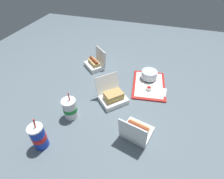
# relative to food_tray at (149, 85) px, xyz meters

# --- Properties ---
(ground_plane) EXTENTS (3.20, 3.20, 0.00)m
(ground_plane) POSITION_rel_food_tray_xyz_m (-0.21, 0.22, -0.01)
(ground_plane) COLOR slate
(food_tray) EXTENTS (0.40, 0.31, 0.01)m
(food_tray) POSITION_rel_food_tray_xyz_m (0.00, 0.00, 0.00)
(food_tray) COLOR red
(food_tray) RESTS_ON ground_plane
(cake_container) EXTENTS (0.14, 0.14, 0.07)m
(cake_container) POSITION_rel_food_tray_xyz_m (0.08, 0.01, 0.04)
(cake_container) COLOR black
(cake_container) RESTS_ON food_tray
(ketchup_cup) EXTENTS (0.04, 0.04, 0.02)m
(ketchup_cup) POSITION_rel_food_tray_xyz_m (-0.07, -0.01, 0.02)
(ketchup_cup) COLOR white
(ketchup_cup) RESTS_ON food_tray
(napkin_stack) EXTENTS (0.10, 0.10, 0.00)m
(napkin_stack) POSITION_rel_food_tray_xyz_m (-0.07, -0.09, 0.01)
(napkin_stack) COLOR white
(napkin_stack) RESTS_ON food_tray
(plastic_fork) EXTENTS (0.11, 0.03, 0.00)m
(plastic_fork) POSITION_rel_food_tray_xyz_m (-0.01, 0.05, 0.01)
(plastic_fork) COLOR white
(plastic_fork) RESTS_ON food_tray
(clamshell_hotdog_right) EXTENTS (0.20, 0.21, 0.19)m
(clamshell_hotdog_right) POSITION_rel_food_tray_xyz_m (-0.51, 0.01, 0.04)
(clamshell_hotdog_right) COLOR white
(clamshell_hotdog_right) RESTS_ON ground_plane
(clamshell_sandwich_corner) EXTENTS (0.27, 0.27, 0.18)m
(clamshell_sandwich_corner) POSITION_rel_food_tray_xyz_m (-0.26, 0.23, 0.04)
(clamshell_sandwich_corner) COLOR white
(clamshell_sandwich_corner) RESTS_ON ground_plane
(clamshell_hotdog_left) EXTENTS (0.23, 0.23, 0.17)m
(clamshell_hotdog_left) POSITION_rel_food_tray_xyz_m (0.13, 0.53, 0.03)
(clamshell_hotdog_left) COLOR white
(clamshell_hotdog_left) RESTS_ON ground_plane
(soda_cup_center) EXTENTS (0.10, 0.10, 0.21)m
(soda_cup_center) POSITION_rel_food_tray_xyz_m (-0.48, 0.46, 0.07)
(soda_cup_center) COLOR white
(soda_cup_center) RESTS_ON ground_plane
(soda_cup_front) EXTENTS (0.09, 0.09, 0.23)m
(soda_cup_front) POSITION_rel_food_tray_xyz_m (-0.74, 0.52, 0.08)
(soda_cup_front) COLOR #1938B7
(soda_cup_front) RESTS_ON ground_plane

